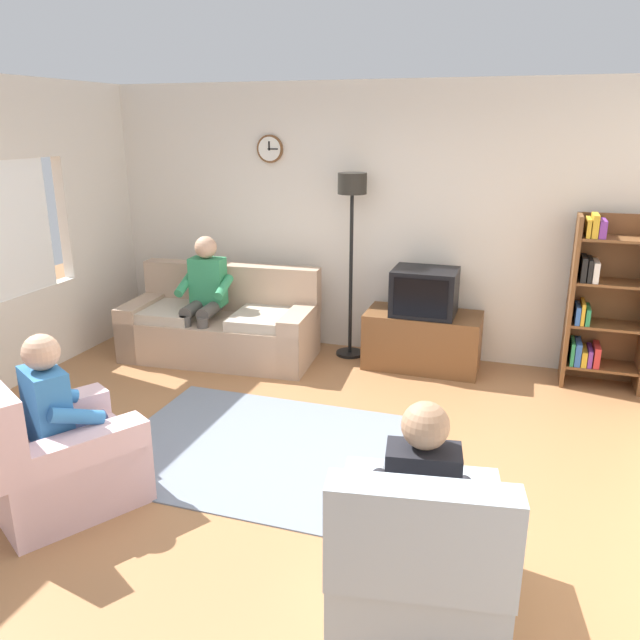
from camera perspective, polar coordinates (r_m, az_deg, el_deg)
The scene contains 13 objects.
ground_plane at distance 4.51m, azimuth -4.12°, elevation -13.34°, with size 12.00×12.00×0.00m, color #9E6B42.
back_wall_assembly at distance 6.48m, azimuth 4.60°, elevation 8.94°, with size 6.20×0.17×2.70m.
couch at distance 6.50m, azimuth -8.90°, elevation -0.60°, with size 1.96×1.02×0.90m.
tv_stand at distance 6.22m, azimuth 9.27°, elevation -1.81°, with size 1.10×0.56×0.55m.
tv at distance 6.06m, azimuth 9.46°, elevation 2.54°, with size 0.60×0.49×0.44m.
bookshelf at distance 6.13m, azimuth 24.26°, elevation 1.53°, with size 0.68×0.36×1.56m.
floor_lamp at distance 6.20m, azimuth 2.90°, elevation 9.52°, with size 0.28×0.28×1.85m.
armchair_near_window at distance 4.35m, azimuth -22.87°, elevation -11.65°, with size 1.14×1.17×0.90m.
armchair_near_bookshelf at distance 3.27m, azimuth 8.87°, elevation -20.78°, with size 0.93×0.99×0.90m.
area_rug at distance 4.75m, azimuth -4.89°, elevation -11.58°, with size 2.20×1.70×0.01m, color slate.
person_on_couch at distance 6.35m, azimuth -10.47°, elevation 2.52°, with size 0.53×0.56×1.24m.
person_in_left_armchair at distance 4.23m, azimuth -22.22°, elevation -7.60°, with size 0.61×0.63×1.12m.
person_in_right_armchair at distance 3.16m, azimuth 9.17°, elevation -15.29°, with size 0.56×0.58×1.12m.
Camera 1 is at (1.50, -3.57, 2.31)m, focal length 35.27 mm.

